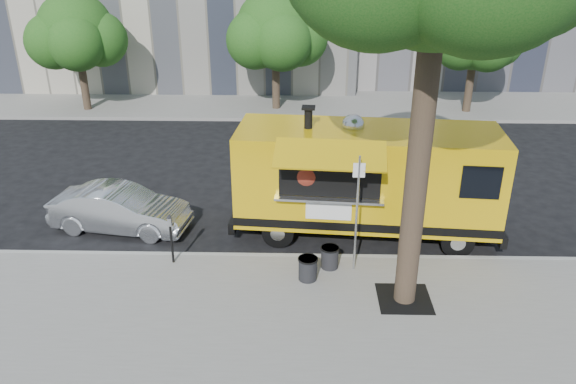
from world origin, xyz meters
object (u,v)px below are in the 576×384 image
far_tree_c (477,33)px  parking_meter (171,233)px  food_truck (365,178)px  far_tree_a (76,31)px  far_tree_b (275,29)px  trash_bin_right (330,257)px  trash_bin_left (308,268)px  sign_post (357,207)px  sedan (120,209)px

far_tree_c → parking_meter: size_ratio=3.90×
food_truck → far_tree_a: bearing=140.3°
far_tree_a → far_tree_b: far_tree_b is taller
far_tree_c → trash_bin_right: far_tree_c is taller
parking_meter → food_truck: size_ratio=0.18×
far_tree_a → trash_bin_left: 18.02m
far_tree_b → trash_bin_left: size_ratio=9.51×
far_tree_c → trash_bin_left: size_ratio=9.01×
far_tree_a → trash_bin_right: (10.95, -13.79, -3.32)m
sign_post → trash_bin_right: bearing=173.8°
sedan → trash_bin_left: size_ratio=6.74×
far_tree_a → sign_post: (11.55, -13.85, -1.93)m
food_truck → trash_bin_right: size_ratio=13.27×
sedan → sign_post: bearing=-99.5°
far_tree_c → food_truck: size_ratio=0.70×
sign_post → food_truck: 2.17m
parking_meter → sedan: size_ratio=0.34×
trash_bin_left → far_tree_c: bearing=62.2°
far_tree_b → food_truck: bearing=-76.3°
far_tree_a → sign_post: size_ratio=1.79×
food_truck → sedan: size_ratio=1.92×
sign_post → parking_meter: sign_post is taller
sign_post → trash_bin_left: (-1.15, -0.48, -1.39)m
far_tree_a → parking_meter: (7.00, -13.65, -2.79)m
sign_post → food_truck: bearing=79.0°
trash_bin_left → trash_bin_right: trash_bin_left is taller
trash_bin_left → trash_bin_right: (0.55, 0.55, -0.01)m
sign_post → food_truck: (0.41, 2.12, -0.15)m
far_tree_a → trash_bin_right: 17.92m
trash_bin_left → trash_bin_right: 0.78m
food_truck → sedan: (-6.86, 0.06, -1.06)m
food_truck → far_tree_c: bearing=67.7°
parking_meter → trash_bin_right: size_ratio=2.37×
trash_bin_right → far_tree_c: bearing=63.1°
far_tree_c → parking_meter: bearing=-128.7°
sedan → far_tree_c: bearing=-38.4°
trash_bin_left → far_tree_b: bearing=95.4°
trash_bin_right → far_tree_b: bearing=97.8°
sedan → trash_bin_right: 6.22m
far_tree_c → food_truck: 13.43m
far_tree_a → sign_post: far_tree_a is taller
trash_bin_left → sedan: bearing=153.3°
far_tree_c → trash_bin_left: (-7.60, -14.43, -3.26)m
far_tree_b → sign_post: (2.55, -14.25, -1.98)m
far_tree_a → trash_bin_left: bearing=-54.0°
far_tree_b → trash_bin_left: (1.40, -14.73, -3.37)m
far_tree_a → sign_post: bearing=-50.2°
far_tree_c → food_truck: bearing=-117.0°
far_tree_b → sedan: far_tree_b is taller
far_tree_b → food_truck: 12.67m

